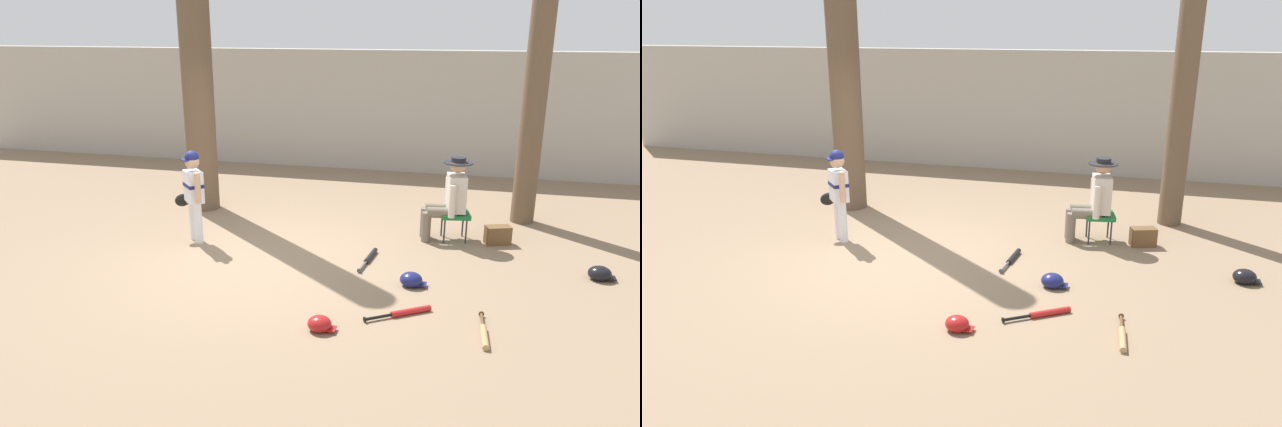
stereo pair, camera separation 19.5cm
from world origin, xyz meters
The scene contains 14 objects.
ground_plane centered at (0.00, 0.00, 0.00)m, with size 60.00×60.00×0.00m, color #897056.
concrete_back_wall centered at (0.00, 5.59, 1.22)m, with size 18.00×0.36×2.45m, color #ADA89E.
tree_near_player centered at (-1.59, 2.07, 2.83)m, with size 0.65×0.65×6.28m.
tree_behind_spectator centered at (3.51, 2.61, 2.02)m, with size 0.46×0.46×4.47m.
young_ballplayer centered at (-1.04, 0.56, 0.74)m, with size 0.56×0.46×1.31m.
folding_stool centered at (2.50, 1.50, 0.36)m, with size 0.46×0.46×0.41m.
seated_spectator centered at (2.41, 1.49, 0.64)m, with size 0.68×0.54×1.20m.
handbag_beside_stool centered at (3.11, 1.47, 0.13)m, with size 0.34×0.18×0.26m, color brown.
bat_black_composite centered at (1.47, 0.46, 0.03)m, with size 0.14×0.76×0.07m.
bat_red_barrel centered at (2.10, -0.98, 0.03)m, with size 0.68×0.49×0.07m.
bat_wood_tan centered at (2.90, -1.26, 0.03)m, with size 0.10×0.72×0.07m.
batting_helmet_navy centered at (2.08, -0.23, 0.08)m, with size 0.31×0.24×0.18m.
batting_helmet_red centered at (1.30, -1.52, 0.07)m, with size 0.29×0.22×0.17m.
batting_helmet_black centered at (4.27, 0.51, 0.08)m, with size 0.32×0.25×0.18m.
Camera 2 is at (2.79, -6.62, 2.94)m, focal length 33.25 mm.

